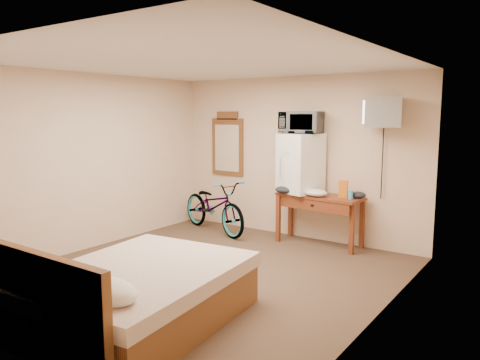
{
  "coord_description": "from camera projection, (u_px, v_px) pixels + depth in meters",
  "views": [
    {
      "loc": [
        3.47,
        -4.17,
        1.93
      ],
      "look_at": [
        0.2,
        0.49,
        1.12
      ],
      "focal_mm": 35.0,
      "sensor_mm": 36.0,
      "label": 1
    }
  ],
  "objects": [
    {
      "name": "room",
      "position": [
        201.0,
        173.0,
        5.45
      ],
      "size": [
        4.6,
        4.64,
        2.5
      ],
      "color": "#483024",
      "rests_on": "ground"
    },
    {
      "name": "desk",
      "position": [
        318.0,
        204.0,
        6.85
      ],
      "size": [
        1.31,
        0.6,
        0.75
      ],
      "color": "brown",
      "rests_on": "floor"
    },
    {
      "name": "mini_fridge",
      "position": [
        300.0,
        163.0,
        7.0
      ],
      "size": [
        0.68,
        0.66,
        0.89
      ],
      "color": "white",
      "rests_on": "desk"
    },
    {
      "name": "microwave",
      "position": [
        301.0,
        122.0,
        6.91
      ],
      "size": [
        0.65,
        0.49,
        0.33
      ],
      "primitive_type": "imported",
      "rotation": [
        0.0,
        0.0,
        0.15
      ],
      "color": "white",
      "rests_on": "mini_fridge"
    },
    {
      "name": "snack_bag",
      "position": [
        343.0,
        189.0,
        6.61
      ],
      "size": [
        0.14,
        0.1,
        0.25
      ],
      "primitive_type": "cube",
      "rotation": [
        0.0,
        0.0,
        0.22
      ],
      "color": "orange",
      "rests_on": "desk"
    },
    {
      "name": "blue_cup",
      "position": [
        351.0,
        195.0,
        6.51
      ],
      "size": [
        0.07,
        0.07,
        0.12
      ],
      "primitive_type": "cylinder",
      "color": "#41A0E0",
      "rests_on": "desk"
    },
    {
      "name": "cloth_cream",
      "position": [
        316.0,
        193.0,
        6.72
      ],
      "size": [
        0.34,
        0.26,
        0.1
      ],
      "primitive_type": "ellipsoid",
      "color": "silver",
      "rests_on": "desk"
    },
    {
      "name": "cloth_dark_a",
      "position": [
        284.0,
        190.0,
        6.97
      ],
      "size": [
        0.29,
        0.22,
        0.11
      ],
      "primitive_type": "ellipsoid",
      "color": "black",
      "rests_on": "desk"
    },
    {
      "name": "cloth_dark_b",
      "position": [
        358.0,
        195.0,
        6.56
      ],
      "size": [
        0.21,
        0.17,
        0.1
      ],
      "primitive_type": "ellipsoid",
      "color": "black",
      "rests_on": "desk"
    },
    {
      "name": "crt_television",
      "position": [
        383.0,
        112.0,
        6.17
      ],
      "size": [
        0.56,
        0.63,
        0.4
      ],
      "color": "black",
      "rests_on": "room"
    },
    {
      "name": "wall_mirror",
      "position": [
        228.0,
        144.0,
        8.01
      ],
      "size": [
        0.64,
        0.04,
        1.08
      ],
      "color": "brown",
      "rests_on": "room"
    },
    {
      "name": "bicycle",
      "position": [
        214.0,
        206.0,
        7.67
      ],
      "size": [
        1.75,
        1.07,
        0.87
      ],
      "primitive_type": "imported",
      "rotation": [
        0.0,
        0.0,
        1.25
      ],
      "color": "black",
      "rests_on": "floor"
    },
    {
      "name": "bed",
      "position": [
        134.0,
        294.0,
        4.28
      ],
      "size": [
        1.71,
        2.14,
        0.9
      ],
      "color": "brown",
      "rests_on": "floor"
    }
  ]
}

